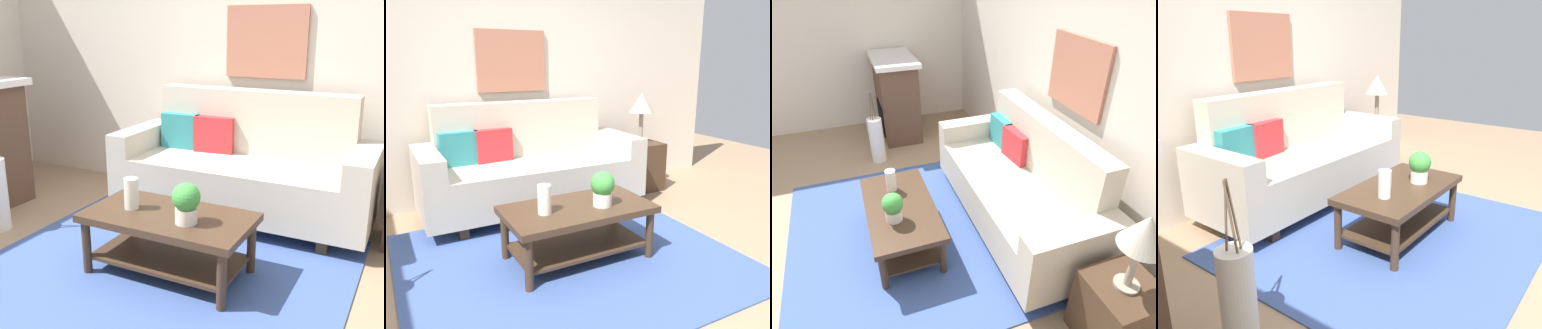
% 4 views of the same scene
% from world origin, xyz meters
% --- Properties ---
extents(ground_plane, '(9.63, 9.63, 0.00)m').
position_xyz_m(ground_plane, '(0.00, 0.00, 0.00)').
color(ground_plane, '#9E7F60').
extents(wall_back, '(5.63, 0.10, 2.70)m').
position_xyz_m(wall_back, '(0.00, 2.16, 1.35)').
color(wall_back, beige).
rests_on(wall_back, ground_plane).
extents(area_rug, '(2.45, 2.16, 0.01)m').
position_xyz_m(area_rug, '(0.00, 0.50, 0.01)').
color(area_rug, '#3D5693').
rests_on(area_rug, ground_plane).
extents(couch, '(2.16, 0.84, 1.08)m').
position_xyz_m(couch, '(0.14, 1.62, 0.43)').
color(couch, beige).
rests_on(couch, ground_plane).
extents(throw_pillow_teal, '(0.37, 0.14, 0.32)m').
position_xyz_m(throw_pillow_teal, '(-0.53, 1.75, 0.68)').
color(throw_pillow_teal, teal).
rests_on(throw_pillow_teal, couch).
extents(throw_pillow_crimson, '(0.37, 0.16, 0.32)m').
position_xyz_m(throw_pillow_crimson, '(-0.19, 1.75, 0.68)').
color(throw_pillow_crimson, red).
rests_on(throw_pillow_crimson, couch).
extents(coffee_table, '(1.10, 0.60, 0.43)m').
position_xyz_m(coffee_table, '(0.06, 0.47, 0.31)').
color(coffee_table, '#422D1E').
rests_on(coffee_table, ground_plane).
extents(tabletop_vase, '(0.10, 0.10, 0.21)m').
position_xyz_m(tabletop_vase, '(-0.22, 0.45, 0.54)').
color(tabletop_vase, white).
rests_on(tabletop_vase, coffee_table).
extents(potted_plant_tabletop, '(0.18, 0.18, 0.26)m').
position_xyz_m(potted_plant_tabletop, '(0.23, 0.40, 0.57)').
color(potted_plant_tabletop, white).
rests_on(potted_plant_tabletop, coffee_table).
extents(side_table, '(0.44, 0.44, 0.56)m').
position_xyz_m(side_table, '(1.52, 1.66, 0.28)').
color(side_table, '#422D1E').
rests_on(side_table, ground_plane).
extents(table_lamp, '(0.28, 0.28, 0.57)m').
position_xyz_m(table_lamp, '(1.52, 1.66, 0.99)').
color(table_lamp, gray).
rests_on(table_lamp, side_table).
extents(floor_vase, '(0.18, 0.18, 0.60)m').
position_xyz_m(floor_vase, '(-1.55, 0.47, 0.30)').
color(floor_vase, white).
rests_on(floor_vase, ground_plane).
extents(floor_vase_branch_a, '(0.04, 0.04, 0.36)m').
position_xyz_m(floor_vase_branch_a, '(-1.53, 0.47, 0.78)').
color(floor_vase_branch_a, brown).
rests_on(floor_vase_branch_a, floor_vase).
extents(floor_vase_branch_b, '(0.04, 0.02, 0.36)m').
position_xyz_m(floor_vase_branch_b, '(-1.56, 0.49, 0.78)').
color(floor_vase_branch_b, brown).
rests_on(floor_vase_branch_b, floor_vase).
extents(floor_vase_branch_c, '(0.02, 0.05, 0.36)m').
position_xyz_m(floor_vase_branch_c, '(-1.56, 0.45, 0.78)').
color(floor_vase_branch_c, brown).
rests_on(floor_vase_branch_c, floor_vase).
extents(framed_painting, '(0.74, 0.03, 0.62)m').
position_xyz_m(framed_painting, '(0.14, 2.09, 1.48)').
color(framed_painting, '#B77056').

